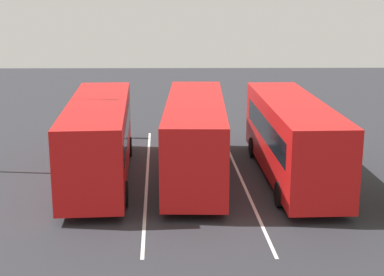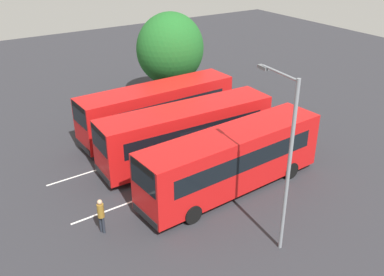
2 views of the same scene
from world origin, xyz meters
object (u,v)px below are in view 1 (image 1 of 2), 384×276
(bus_far_left, at_px, (292,137))
(pedestrian, at_px, (123,119))
(bus_center_left, at_px, (195,135))
(bus_center_right, at_px, (99,137))

(bus_far_left, height_order, pedestrian, bus_far_left)
(bus_center_left, relative_size, pedestrian, 6.04)
(bus_far_left, bearing_deg, bus_center_right, 87.73)
(bus_center_left, xyz_separation_m, bus_center_right, (-0.23, 4.13, 0.00))
(bus_center_right, bearing_deg, bus_center_left, -90.64)
(pedestrian, bearing_deg, bus_center_left, -1.27)
(bus_center_left, distance_m, bus_center_right, 4.14)
(bus_center_left, relative_size, bus_center_right, 0.99)
(bus_center_left, bearing_deg, bus_center_right, 94.67)
(bus_center_left, height_order, bus_center_right, same)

